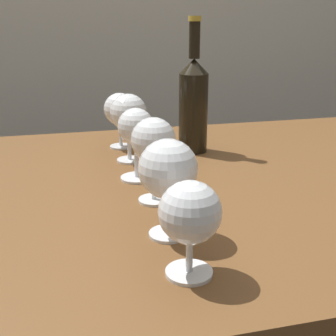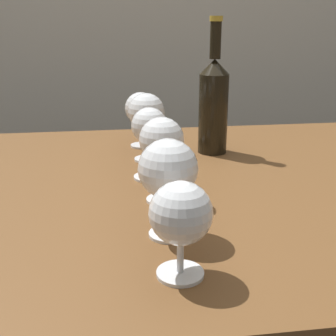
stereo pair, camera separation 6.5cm
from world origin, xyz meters
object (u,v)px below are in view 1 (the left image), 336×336
(wine_glass_white, at_px, (168,170))
(wine_glass_cabernet, at_px, (136,129))
(wine_bottle, at_px, (193,102))
(wine_glass_empty, at_px, (190,215))
(wine_glass_amber, at_px, (120,110))
(wine_glass_pinot, at_px, (128,114))
(wine_glass_rose, at_px, (153,142))

(wine_glass_white, relative_size, wine_glass_cabernet, 1.03)
(wine_glass_cabernet, xyz_separation_m, wine_bottle, (0.17, 0.17, 0.02))
(wine_glass_empty, xyz_separation_m, wine_glass_amber, (0.00, 0.61, 0.01))
(wine_glass_pinot, xyz_separation_m, wine_bottle, (0.17, 0.04, 0.01))
(wine_glass_white, xyz_separation_m, wine_glass_amber, (0.00, 0.50, -0.01))
(wine_glass_cabernet, xyz_separation_m, wine_glass_amber, (0.00, 0.24, -0.01))
(wine_glass_rose, height_order, wine_glass_cabernet, wine_glass_rose)
(wine_glass_white, relative_size, wine_bottle, 0.48)
(wine_bottle, bearing_deg, wine_glass_pinot, -164.84)
(wine_glass_cabernet, distance_m, wine_glass_amber, 0.24)
(wine_glass_empty, relative_size, wine_bottle, 0.40)
(wine_glass_amber, bearing_deg, wine_glass_white, -90.07)
(wine_glass_pinot, relative_size, wine_bottle, 0.49)
(wine_glass_rose, distance_m, wine_glass_pinot, 0.25)
(wine_glass_amber, distance_m, wine_bottle, 0.19)
(wine_glass_rose, bearing_deg, wine_glass_empty, -91.69)
(wine_glass_white, distance_m, wine_glass_rose, 0.14)
(wine_glass_white, bearing_deg, wine_glass_rose, 86.80)
(wine_glass_white, bearing_deg, wine_glass_pinot, 89.47)
(wine_glass_cabernet, distance_m, wine_bottle, 0.24)
(wine_glass_pinot, bearing_deg, wine_glass_empty, -90.38)
(wine_glass_empty, height_order, wine_glass_cabernet, wine_glass_cabernet)
(wine_glass_amber, xyz_separation_m, wine_bottle, (0.17, -0.07, 0.02))
(wine_glass_rose, xyz_separation_m, wine_glass_amber, (-0.01, 0.37, -0.01))
(wine_glass_cabernet, xyz_separation_m, wine_glass_pinot, (0.00, 0.12, 0.01))
(wine_glass_rose, relative_size, wine_bottle, 0.48)
(wine_glass_empty, distance_m, wine_glass_white, 0.11)
(wine_glass_cabernet, bearing_deg, wine_bottle, 44.48)
(wine_glass_pinot, bearing_deg, wine_bottle, 15.16)
(wine_bottle, bearing_deg, wine_glass_empty, -107.40)
(wine_glass_empty, distance_m, wine_glass_cabernet, 0.37)
(wine_glass_white, xyz_separation_m, wine_glass_rose, (0.01, 0.14, 0.01))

